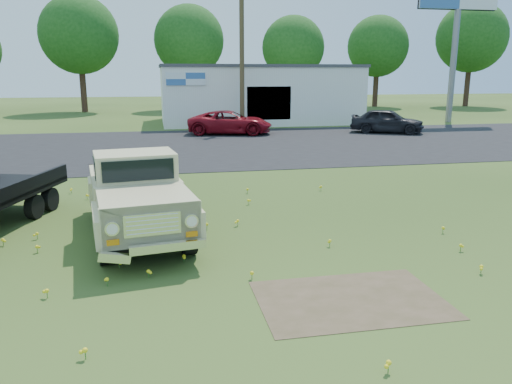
# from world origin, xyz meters

# --- Properties ---
(ground) EXTENTS (140.00, 140.00, 0.00)m
(ground) POSITION_xyz_m (0.00, 0.00, 0.00)
(ground) COLOR #2A4014
(ground) RESTS_ON ground
(asphalt_lot) EXTENTS (90.00, 14.00, 0.02)m
(asphalt_lot) POSITION_xyz_m (0.00, 15.00, 0.00)
(asphalt_lot) COLOR black
(asphalt_lot) RESTS_ON ground
(dirt_patch_a) EXTENTS (3.00, 2.00, 0.01)m
(dirt_patch_a) POSITION_xyz_m (1.50, -3.00, 0.00)
(dirt_patch_a) COLOR #4C4128
(dirt_patch_a) RESTS_ON ground
(dirt_patch_b) EXTENTS (2.20, 1.60, 0.01)m
(dirt_patch_b) POSITION_xyz_m (-2.00, 3.50, 0.00)
(dirt_patch_b) COLOR #4C4128
(dirt_patch_b) RESTS_ON ground
(commercial_building) EXTENTS (14.20, 8.20, 4.15)m
(commercial_building) POSITION_xyz_m (6.00, 26.99, 2.10)
(commercial_building) COLOR white
(commercial_building) RESTS_ON ground
(billboard) EXTENTS (6.10, 0.45, 11.05)m
(billboard) POSITION_xyz_m (20.00, 24.04, 8.54)
(billboard) COLOR slate
(billboard) RESTS_ON ground
(utility_pole_mid) EXTENTS (1.60, 0.30, 9.00)m
(utility_pole_mid) POSITION_xyz_m (4.00, 22.00, 4.60)
(utility_pole_mid) COLOR #4B3B23
(utility_pole_mid) RESTS_ON ground
(treeline_c) EXTENTS (7.04, 7.04, 10.47)m
(treeline_c) POSITION_xyz_m (-8.00, 39.50, 6.93)
(treeline_c) COLOR #3B251B
(treeline_c) RESTS_ON ground
(treeline_d) EXTENTS (6.72, 6.72, 10.00)m
(treeline_d) POSITION_xyz_m (2.00, 40.50, 6.62)
(treeline_d) COLOR #3B251B
(treeline_d) RESTS_ON ground
(treeline_e) EXTENTS (6.08, 6.08, 9.04)m
(treeline_e) POSITION_xyz_m (12.00, 39.00, 5.98)
(treeline_e) COLOR #3B251B
(treeline_e) RESTS_ON ground
(treeline_f) EXTENTS (6.40, 6.40, 9.52)m
(treeline_f) POSITION_xyz_m (22.00, 41.50, 6.30)
(treeline_f) COLOR #3B251B
(treeline_f) RESTS_ON ground
(treeline_g) EXTENTS (7.36, 7.36, 10.95)m
(treeline_g) POSITION_xyz_m (32.00, 40.00, 7.25)
(treeline_g) COLOR #3B251B
(treeline_g) RESTS_ON ground
(vintage_pickup_truck) EXTENTS (2.79, 5.50, 1.91)m
(vintage_pickup_truck) POSITION_xyz_m (-1.98, 1.13, 0.95)
(vintage_pickup_truck) COLOR tan
(vintage_pickup_truck) RESTS_ON ground
(red_pickup) EXTENTS (5.36, 3.37, 1.38)m
(red_pickup) POSITION_xyz_m (2.85, 19.55, 0.69)
(red_pickup) COLOR maroon
(red_pickup) RESTS_ON ground
(dark_sedan) EXTENTS (4.59, 3.63, 1.47)m
(dark_sedan) POSITION_xyz_m (12.30, 18.29, 0.73)
(dark_sedan) COLOR black
(dark_sedan) RESTS_ON ground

